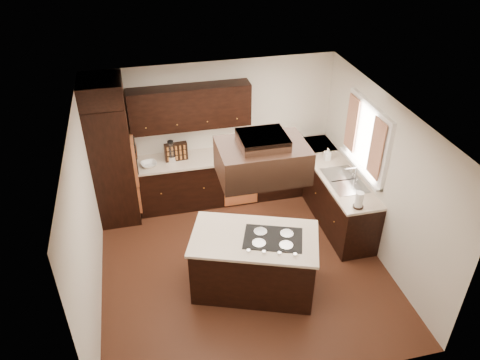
{
  "coord_description": "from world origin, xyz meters",
  "views": [
    {
      "loc": [
        -1.25,
        -5.14,
        5.0
      ],
      "look_at": [
        0.1,
        0.6,
        1.15
      ],
      "focal_mm": 35.0,
      "sensor_mm": 36.0,
      "label": 1
    }
  ],
  "objects_px": {
    "island": "(254,264)",
    "range_hood": "(262,160)",
    "spice_rack": "(176,152)",
    "oven_column": "(113,163)"
  },
  "relations": [
    {
      "from": "oven_column",
      "to": "island",
      "type": "bearing_deg",
      "value": -50.08
    },
    {
      "from": "range_hood",
      "to": "spice_rack",
      "type": "height_order",
      "value": "range_hood"
    },
    {
      "from": "oven_column",
      "to": "range_hood",
      "type": "bearing_deg",
      "value": -50.26
    },
    {
      "from": "island",
      "to": "spice_rack",
      "type": "bearing_deg",
      "value": 129.01
    },
    {
      "from": "island",
      "to": "range_hood",
      "type": "bearing_deg",
      "value": -35.49
    },
    {
      "from": "spice_rack",
      "to": "range_hood",
      "type": "bearing_deg",
      "value": -74.76
    },
    {
      "from": "island",
      "to": "spice_rack",
      "type": "relative_size",
      "value": 4.28
    },
    {
      "from": "spice_rack",
      "to": "island",
      "type": "bearing_deg",
      "value": -75.33
    },
    {
      "from": "island",
      "to": "range_hood",
      "type": "relative_size",
      "value": 1.57
    },
    {
      "from": "island",
      "to": "range_hood",
      "type": "height_order",
      "value": "range_hood"
    }
  ]
}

